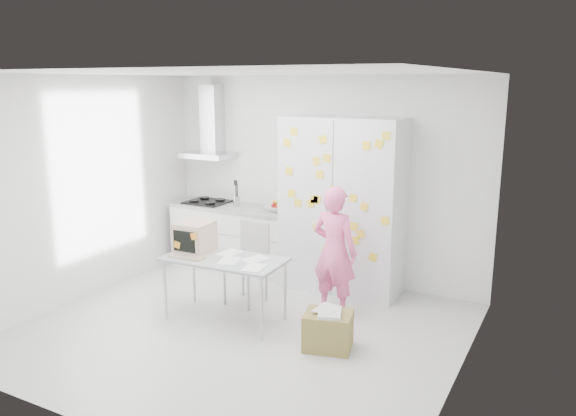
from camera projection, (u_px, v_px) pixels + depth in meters
The scene contains 10 objects.
floor at pixel (241, 331), 6.03m from camera, with size 4.50×4.00×0.02m, color silver.
walls at pixel (273, 196), 6.35m from camera, with size 4.52×4.01×2.70m.
ceiling at pixel (236, 73), 5.44m from camera, with size 4.50×4.00×0.02m, color white.
counter_run at pixel (234, 237), 7.94m from camera, with size 1.84×0.63×1.28m.
range_hood at pixel (211, 129), 7.94m from camera, with size 0.70×0.48×1.01m.
tall_cabinet at pixel (342, 205), 7.02m from camera, with size 1.50×0.68×2.20m.
person at pixel (334, 251), 6.31m from camera, with size 0.55×0.36×1.50m, color pink.
desk at pixel (205, 247), 6.29m from camera, with size 1.36×0.73×1.06m.
chair at pixel (249, 257), 6.74m from camera, with size 0.48×0.48×0.97m.
cardboard_box at pixel (328, 330), 5.59m from camera, with size 0.54×0.47×0.41m.
Camera 1 is at (3.08, -4.70, 2.61)m, focal length 35.00 mm.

